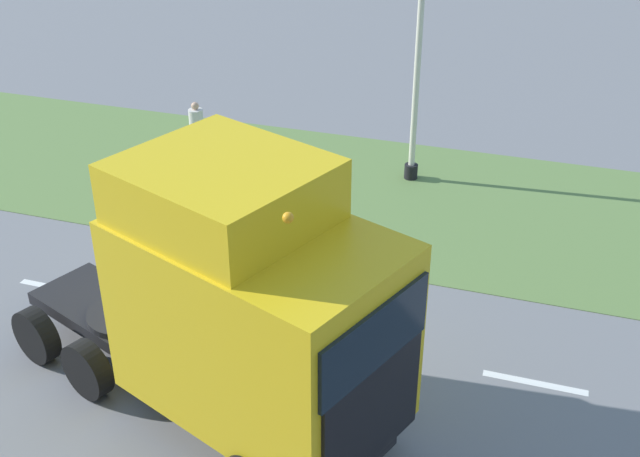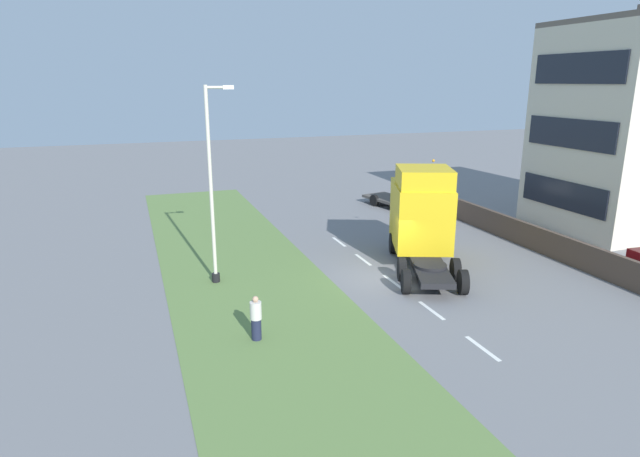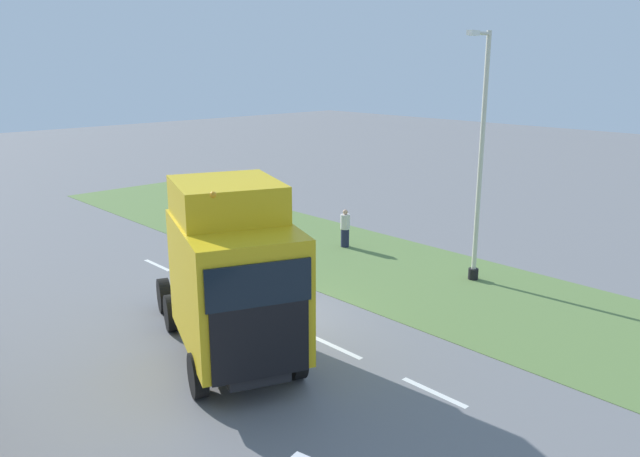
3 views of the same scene
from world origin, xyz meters
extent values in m
plane|color=slate|center=(0.00, 0.00, 0.00)|extent=(120.00, 120.00, 0.00)
cube|color=#607F42|center=(-6.00, 0.00, 0.01)|extent=(7.00, 44.00, 0.01)
cube|color=white|center=(0.00, -7.10, 0.00)|extent=(0.16, 1.80, 0.00)
cube|color=white|center=(0.00, -3.90, 0.00)|extent=(0.16, 1.80, 0.00)
cube|color=white|center=(0.00, -0.70, 0.00)|extent=(0.16, 1.80, 0.00)
cube|color=white|center=(0.00, 2.50, 0.00)|extent=(0.16, 1.80, 0.00)
cube|color=white|center=(0.00, 5.70, 0.00)|extent=(0.16, 1.80, 0.00)
cube|color=#4C3D33|center=(9.00, 0.00, 0.65)|extent=(0.25, 24.00, 1.29)
cube|color=#1E232D|center=(12.52, 3.04, 2.28)|extent=(0.08, 6.20, 1.60)
cube|color=#1E232D|center=(12.52, 3.04, 5.71)|extent=(0.08, 6.20, 1.60)
cube|color=#1E232D|center=(12.52, 3.04, 9.14)|extent=(0.08, 6.20, 1.60)
cube|color=black|center=(2.00, 0.13, 0.67)|extent=(4.02, 7.42, 0.24)
cube|color=gold|center=(2.61, 1.68, 2.26)|extent=(3.86, 4.73, 2.95)
cube|color=black|center=(3.37, 3.61, 1.61)|extent=(2.03, 0.85, 1.65)
cube|color=black|center=(3.37, 3.61, 2.91)|extent=(2.15, 0.89, 0.94)
cube|color=gold|center=(2.38, 1.11, 4.18)|extent=(3.22, 3.35, 0.90)
sphere|color=orange|center=(3.71, 2.56, 4.70)|extent=(0.14, 0.14, 0.14)
cylinder|color=black|center=(1.38, -1.43, 0.85)|extent=(1.81, 1.81, 0.12)
cylinder|color=black|center=(1.86, 2.97, 0.52)|extent=(0.68, 1.08, 1.04)
cylinder|color=black|center=(4.04, 2.11, 0.52)|extent=(0.68, 1.08, 1.04)
cylinder|color=black|center=(0.43, -0.65, 0.52)|extent=(0.68, 1.08, 1.04)
cylinder|color=black|center=(2.61, -1.51, 0.52)|extent=(0.68, 1.08, 1.04)
cylinder|color=black|center=(-0.11, -2.04, 0.52)|extent=(0.68, 1.08, 1.04)
cylinder|color=black|center=(2.06, -2.89, 0.52)|extent=(0.68, 1.08, 1.04)
cube|color=silver|center=(7.26, 9.64, 1.72)|extent=(2.46, 2.50, 2.28)
cube|color=black|center=(7.50, 8.60, 2.18)|extent=(1.76, 0.44, 0.82)
cube|color=#4C4742|center=(6.59, 12.58, 0.49)|extent=(2.86, 4.26, 0.18)
cube|color=#4C4742|center=(7.02, 10.72, 1.38)|extent=(2.01, 0.55, 1.60)
cylinder|color=black|center=(8.18, 9.85, 0.40)|extent=(0.41, 0.83, 0.80)
cylinder|color=black|center=(6.34, 9.44, 0.40)|extent=(0.41, 0.83, 0.80)
cylinder|color=black|center=(7.38, 13.37, 0.40)|extent=(0.41, 0.83, 0.80)
cylinder|color=black|center=(5.54, 12.95, 0.40)|extent=(0.41, 0.83, 0.80)
cylinder|color=black|center=(10.02, -4.36, 0.32)|extent=(0.25, 0.65, 0.64)
cylinder|color=black|center=(-7.30, 1.90, 0.20)|extent=(0.35, 0.35, 0.40)
cylinder|color=beige|center=(-7.30, 1.90, 4.17)|extent=(0.16, 0.16, 8.35)
cylinder|color=beige|center=(-6.85, 1.90, 8.25)|extent=(0.90, 0.11, 0.11)
cube|color=silver|center=(-6.40, 1.90, 8.25)|extent=(0.44, 0.20, 0.16)
cylinder|color=#1E233D|center=(-6.87, -3.99, 0.38)|extent=(0.34, 0.34, 0.77)
cylinder|color=beige|center=(-6.87, -3.99, 1.07)|extent=(0.39, 0.39, 0.61)
sphere|color=tan|center=(-6.87, -3.99, 1.48)|extent=(0.21, 0.21, 0.21)
camera|label=1|loc=(11.43, 5.45, 9.24)|focal=45.00mm
camera|label=2|loc=(-10.40, -20.25, 8.50)|focal=30.00mm
camera|label=3|loc=(10.74, 13.33, 7.34)|focal=35.00mm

